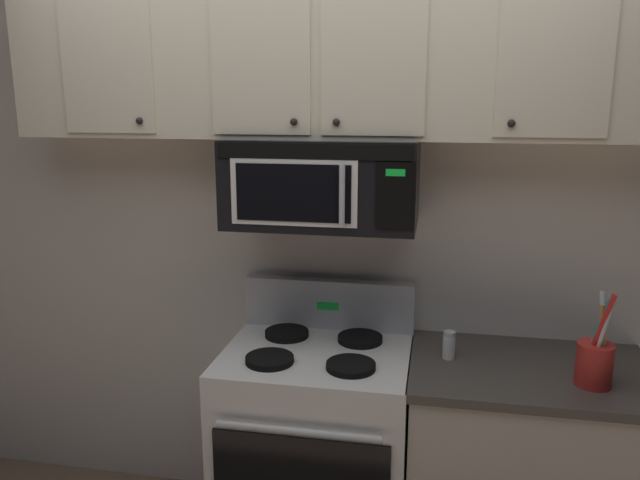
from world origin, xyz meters
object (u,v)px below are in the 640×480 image
object	(u,v)px
over_range_microwave	(322,183)
utensil_crock_red	(595,359)
stove_range	(317,446)
salt_shaker	(449,345)

from	to	relation	value
over_range_microwave	utensil_crock_red	size ratio (longest dim) A/B	2.11
stove_range	salt_shaker	distance (m)	0.72
over_range_microwave	salt_shaker	xyz separation A→B (m)	(0.53, -0.09, -0.62)
stove_range	over_range_microwave	bearing A→B (deg)	90.14
over_range_microwave	utensil_crock_red	xyz separation A→B (m)	(1.03, -0.23, -0.58)
utensil_crock_red	salt_shaker	bearing A→B (deg)	164.08
stove_range	over_range_microwave	world-z (taller)	over_range_microwave
stove_range	over_range_microwave	xyz separation A→B (m)	(-0.00, 0.12, 1.11)
utensil_crock_red	over_range_microwave	bearing A→B (deg)	167.35
utensil_crock_red	salt_shaker	xyz separation A→B (m)	(-0.51, 0.14, -0.04)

